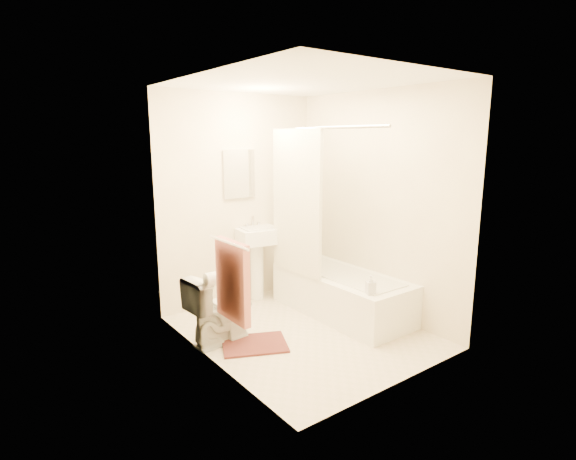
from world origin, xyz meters
TOP-DOWN VIEW (x-y plane):
  - floor at (0.00, 0.00)m, footprint 2.40×2.40m
  - ceiling at (0.00, 0.00)m, footprint 2.40×2.40m
  - wall_back at (0.00, 1.20)m, footprint 2.00×0.02m
  - wall_left at (-1.00, 0.00)m, footprint 0.02×2.40m
  - wall_right at (1.00, 0.00)m, footprint 0.02×2.40m
  - mirror at (0.00, 1.18)m, footprint 0.40×0.03m
  - curtain_rod at (0.30, 0.10)m, footprint 0.03×1.70m
  - shower_curtain at (0.30, 0.50)m, footprint 0.04×0.80m
  - towel_bar at (-0.96, -0.25)m, footprint 0.02×0.60m
  - towel at (-0.93, -0.25)m, footprint 0.06×0.45m
  - toilet_paper at (-0.93, 0.12)m, footprint 0.11×0.12m
  - toilet at (-0.75, 0.30)m, footprint 0.69×0.42m
  - sink at (0.15, 1.06)m, footprint 0.53×0.45m
  - bathtub at (0.65, 0.13)m, footprint 0.70×1.61m
  - bath_mat at (-0.55, 0.04)m, footprint 0.72×0.65m
  - soap_bottle at (0.42, -0.50)m, footprint 0.11×0.11m
  - scrub_brush at (0.62, 0.68)m, footprint 0.13×0.21m

SIDE VIEW (x-z plane):
  - floor at x=0.00m, z-range 0.00..0.00m
  - bath_mat at x=-0.55m, z-range 0.00..0.02m
  - bathtub at x=0.65m, z-range 0.00..0.45m
  - toilet at x=-0.75m, z-range 0.00..0.65m
  - scrub_brush at x=0.62m, z-range 0.45..0.49m
  - sink at x=0.15m, z-range 0.00..0.95m
  - soap_bottle at x=0.42m, z-range 0.45..0.64m
  - toilet_paper at x=-0.93m, z-range 0.64..0.76m
  - towel at x=-0.93m, z-range 0.45..1.11m
  - towel_bar at x=-0.96m, z-range 1.09..1.11m
  - wall_back at x=0.00m, z-range 0.00..2.40m
  - wall_left at x=-1.00m, z-range 0.00..2.40m
  - wall_right at x=1.00m, z-range 0.00..2.40m
  - shower_curtain at x=0.30m, z-range 0.44..2.00m
  - mirror at x=0.00m, z-range 1.23..1.77m
  - curtain_rod at x=0.30m, z-range 1.98..2.02m
  - ceiling at x=0.00m, z-range 2.40..2.40m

